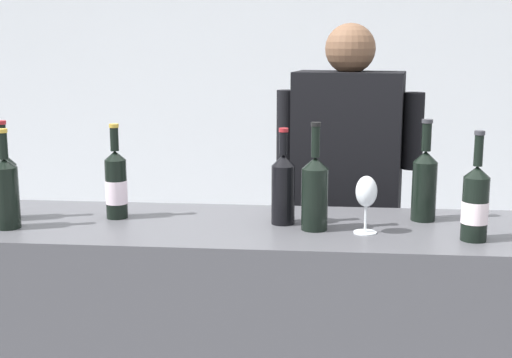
% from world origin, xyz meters
% --- Properties ---
extents(wall_back, '(8.00, 0.10, 2.80)m').
position_xyz_m(wall_back, '(0.00, 2.60, 1.40)').
color(wall_back, silver).
rests_on(wall_back, ground_plane).
extents(wine_bottle_0, '(0.08, 0.08, 0.32)m').
position_xyz_m(wine_bottle_0, '(-0.82, -0.11, 1.10)').
color(wine_bottle_0, black).
rests_on(wine_bottle_0, counter).
extents(wine_bottle_1, '(0.08, 0.08, 0.33)m').
position_xyz_m(wine_bottle_1, '(-0.88, -0.01, 1.10)').
color(wine_bottle_1, black).
rests_on(wine_bottle_1, counter).
extents(wine_bottle_2, '(0.08, 0.08, 0.34)m').
position_xyz_m(wine_bottle_2, '(0.14, -0.04, 1.11)').
color(wine_bottle_2, black).
rests_on(wine_bottle_2, counter).
extents(wine_bottle_3, '(0.08, 0.08, 0.33)m').
position_xyz_m(wine_bottle_3, '(0.61, -0.12, 1.10)').
color(wine_bottle_3, black).
rests_on(wine_bottle_3, counter).
extents(wine_bottle_4, '(0.08, 0.08, 0.33)m').
position_xyz_m(wine_bottle_4, '(0.50, 0.11, 1.11)').
color(wine_bottle_4, black).
rests_on(wine_bottle_4, counter).
extents(wine_bottle_5, '(0.07, 0.07, 0.32)m').
position_xyz_m(wine_bottle_5, '(-0.52, 0.05, 1.10)').
color(wine_bottle_5, black).
rests_on(wine_bottle_5, counter).
extents(wine_bottle_6, '(0.08, 0.08, 0.31)m').
position_xyz_m(wine_bottle_6, '(0.04, 0.02, 1.10)').
color(wine_bottle_6, black).
rests_on(wine_bottle_6, counter).
extents(wine_glass, '(0.07, 0.07, 0.18)m').
position_xyz_m(wine_glass, '(0.30, -0.07, 1.11)').
color(wine_glass, silver).
rests_on(wine_glass, counter).
extents(person_server, '(0.57, 0.30, 1.63)m').
position_xyz_m(person_server, '(0.26, 0.59, 0.79)').
color(person_server, black).
rests_on(person_server, ground_plane).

